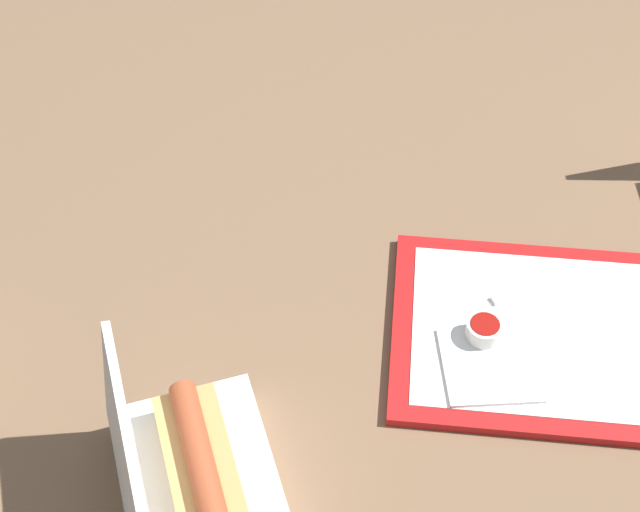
{
  "coord_description": "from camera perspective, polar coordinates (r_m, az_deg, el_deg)",
  "views": [
    {
      "loc": [
        0.03,
        -0.68,
        0.8
      ],
      "look_at": [
        -0.05,
        -0.01,
        0.05
      ],
      "focal_mm": 50.0,
      "sensor_mm": 36.0,
      "label": 1
    }
  ],
  "objects": [
    {
      "name": "napkin_stack",
      "position": [
        0.97,
        10.79,
        -6.85
      ],
      "size": [
        0.12,
        0.12,
        0.0
      ],
      "primitive_type": "cube",
      "rotation": [
        0.0,
        0.0,
        0.18
      ],
      "color": "white",
      "rests_on": "food_tray"
    },
    {
      "name": "food_tray",
      "position": [
        1.03,
        15.06,
        -4.97
      ],
      "size": [
        0.37,
        0.27,
        0.01
      ],
      "color": "red",
      "rests_on": "ground_plane"
    },
    {
      "name": "ketchup_cup",
      "position": [
        0.99,
        10.44,
        -4.69
      ],
      "size": [
        0.04,
        0.04,
        0.02
      ],
      "color": "white",
      "rests_on": "food_tray"
    },
    {
      "name": "ground_plane",
      "position": [
        1.05,
        2.75,
        -1.48
      ],
      "size": [
        3.2,
        3.2,
        0.0
      ],
      "primitive_type": "plane",
      "color": "brown"
    },
    {
      "name": "plastic_fork",
      "position": [
        1.05,
        13.53,
        -1.79
      ],
      "size": [
        0.1,
        0.07,
        0.0
      ],
      "primitive_type": "cube",
      "rotation": [
        0.0,
        0.0,
        0.53
      ],
      "color": "white",
      "rests_on": "food_tray"
    },
    {
      "name": "clamshell_hotdog_left",
      "position": [
        0.87,
        -8.07,
        -13.73
      ],
      "size": [
        0.21,
        0.24,
        0.18
      ],
      "color": "white",
      "rests_on": "ground_plane"
    }
  ]
}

